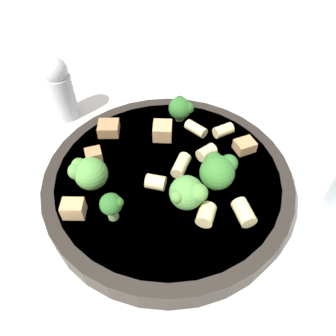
# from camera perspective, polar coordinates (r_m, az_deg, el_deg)

# --- Properties ---
(ground_plane) EXTENTS (2.00, 2.00, 0.00)m
(ground_plane) POSITION_cam_1_polar(r_m,az_deg,el_deg) (0.41, -0.00, -3.70)
(ground_plane) COLOR beige
(pasta_bowl) EXTENTS (0.29, 0.29, 0.03)m
(pasta_bowl) POSITION_cam_1_polar(r_m,az_deg,el_deg) (0.39, -0.00, -2.13)
(pasta_bowl) COLOR #28231E
(pasta_bowl) RESTS_ON ground_plane
(broccoli_floret_0) EXTENTS (0.04, 0.04, 0.05)m
(broccoli_floret_0) POSITION_cam_1_polar(r_m,az_deg,el_deg) (0.35, 8.69, -0.40)
(broccoli_floret_0) COLOR #9EC175
(broccoli_floret_0) RESTS_ON pasta_bowl
(broccoli_floret_1) EXTENTS (0.03, 0.03, 0.03)m
(broccoli_floret_1) POSITION_cam_1_polar(r_m,az_deg,el_deg) (0.44, 2.23, 10.41)
(broccoli_floret_1) COLOR #93B766
(broccoli_floret_1) RESTS_ON pasta_bowl
(broccoli_floret_2) EXTENTS (0.04, 0.04, 0.04)m
(broccoli_floret_2) POSITION_cam_1_polar(r_m,az_deg,el_deg) (0.33, 3.31, -4.41)
(broccoli_floret_2) COLOR #93B766
(broccoli_floret_2) RESTS_ON pasta_bowl
(broccoli_floret_3) EXTENTS (0.04, 0.04, 0.04)m
(broccoli_floret_3) POSITION_cam_1_polar(r_m,az_deg,el_deg) (0.37, -13.64, -0.73)
(broccoli_floret_3) COLOR #84AD60
(broccoli_floret_3) RESTS_ON pasta_bowl
(broccoli_floret_4) EXTENTS (0.02, 0.02, 0.03)m
(broccoli_floret_4) POSITION_cam_1_polar(r_m,az_deg,el_deg) (0.33, -9.82, -6.33)
(broccoli_floret_4) COLOR #84AD60
(broccoli_floret_4) RESTS_ON pasta_bowl
(rigatoni_0) EXTENTS (0.02, 0.03, 0.01)m
(rigatoni_0) POSITION_cam_1_polar(r_m,az_deg,el_deg) (0.43, 4.88, 6.84)
(rigatoni_0) COLOR beige
(rigatoni_0) RESTS_ON pasta_bowl
(rigatoni_1) EXTENTS (0.03, 0.03, 0.02)m
(rigatoni_1) POSITION_cam_1_polar(r_m,az_deg,el_deg) (0.38, 2.20, 0.61)
(rigatoni_1) COLOR beige
(rigatoni_1) RESTS_ON pasta_bowl
(rigatoni_2) EXTENTS (0.02, 0.02, 0.02)m
(rigatoni_2) POSITION_cam_1_polar(r_m,az_deg,el_deg) (0.40, 6.73, 2.71)
(rigatoni_2) COLOR beige
(rigatoni_2) RESTS_ON pasta_bowl
(rigatoni_3) EXTENTS (0.03, 0.03, 0.02)m
(rigatoni_3) POSITION_cam_1_polar(r_m,az_deg,el_deg) (0.36, -2.17, -2.49)
(rigatoni_3) COLOR beige
(rigatoni_3) RESTS_ON pasta_bowl
(rigatoni_4) EXTENTS (0.02, 0.03, 0.02)m
(rigatoni_4) POSITION_cam_1_polar(r_m,az_deg,el_deg) (0.35, 13.07, -7.53)
(rigatoni_4) COLOR beige
(rigatoni_4) RESTS_ON pasta_bowl
(rigatoni_5) EXTENTS (0.03, 0.02, 0.01)m
(rigatoni_5) POSITION_cam_1_polar(r_m,az_deg,el_deg) (0.43, 9.61, 6.47)
(rigatoni_5) COLOR beige
(rigatoni_5) RESTS_ON pasta_bowl
(rigatoni_6) EXTENTS (0.03, 0.03, 0.02)m
(rigatoni_6) POSITION_cam_1_polar(r_m,az_deg,el_deg) (0.34, 6.65, -8.06)
(rigatoni_6) COLOR beige
(rigatoni_6) RESTS_ON pasta_bowl
(chicken_chunk_0) EXTENTS (0.02, 0.02, 0.01)m
(chicken_chunk_0) POSITION_cam_1_polar(r_m,az_deg,el_deg) (0.40, -12.83, 2.29)
(chicken_chunk_0) COLOR #A87A4C
(chicken_chunk_0) RESTS_ON pasta_bowl
(chicken_chunk_1) EXTENTS (0.02, 0.02, 0.01)m
(chicken_chunk_1) POSITION_cam_1_polar(r_m,az_deg,el_deg) (0.42, 13.19, 3.82)
(chicken_chunk_1) COLOR tan
(chicken_chunk_1) RESTS_ON pasta_bowl
(chicken_chunk_2) EXTENTS (0.03, 0.03, 0.01)m
(chicken_chunk_2) POSITION_cam_1_polar(r_m,az_deg,el_deg) (0.43, -10.29, 6.83)
(chicken_chunk_2) COLOR #A87A4C
(chicken_chunk_2) RESTS_ON pasta_bowl
(chicken_chunk_3) EXTENTS (0.03, 0.03, 0.02)m
(chicken_chunk_3) POSITION_cam_1_polar(r_m,az_deg,el_deg) (0.42, -0.97, 6.50)
(chicken_chunk_3) COLOR tan
(chicken_chunk_3) RESTS_ON pasta_bowl
(chicken_chunk_4) EXTENTS (0.03, 0.02, 0.02)m
(chicken_chunk_4) POSITION_cam_1_polar(r_m,az_deg,el_deg) (0.35, -16.14, -6.82)
(chicken_chunk_4) COLOR tan
(chicken_chunk_4) RESTS_ON pasta_bowl
(pepper_shaker) EXTENTS (0.04, 0.04, 0.09)m
(pepper_shaker) POSITION_cam_1_polar(r_m,az_deg,el_deg) (0.50, -18.28, 12.94)
(pepper_shaker) COLOR #B2B2B7
(pepper_shaker) RESTS_ON ground_plane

